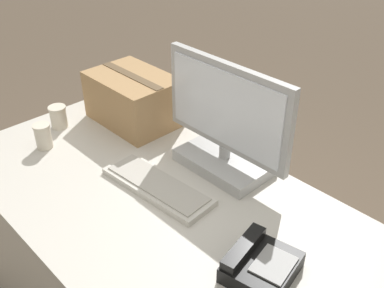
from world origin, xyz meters
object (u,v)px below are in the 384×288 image
at_px(keyboard, 158,186).
at_px(desk_phone, 260,265).
at_px(monitor, 226,129).
at_px(paper_cup_left, 58,117).
at_px(paper_cup_right, 43,136).
at_px(cardboard_box, 133,99).

xyz_separation_m(keyboard, desk_phone, (0.51, -0.04, 0.02)).
height_order(monitor, paper_cup_left, monitor).
xyz_separation_m(monitor, paper_cup_right, (-0.61, -0.44, -0.12)).
bearing_deg(keyboard, cardboard_box, 147.21).
bearing_deg(paper_cup_left, desk_phone, -0.34).
bearing_deg(cardboard_box, paper_cup_right, -100.59).
relative_size(monitor, keyboard, 1.24).
distance_m(keyboard, desk_phone, 0.51).
height_order(keyboard, paper_cup_left, paper_cup_left).
xyz_separation_m(paper_cup_right, cardboard_box, (0.08, 0.41, 0.06)).
distance_m(monitor, desk_phone, 0.56).
distance_m(desk_phone, paper_cup_right, 1.06).
distance_m(keyboard, paper_cup_left, 0.65).
distance_m(monitor, cardboard_box, 0.54).
relative_size(desk_phone, cardboard_box, 0.60).
height_order(desk_phone, cardboard_box, cardboard_box).
relative_size(keyboard, desk_phone, 1.95).
height_order(desk_phone, paper_cup_left, paper_cup_left).
relative_size(monitor, paper_cup_right, 5.22).
xyz_separation_m(paper_cup_left, cardboard_box, (0.19, 0.29, 0.06)).
height_order(paper_cup_left, paper_cup_right, paper_cup_right).
distance_m(keyboard, paper_cup_right, 0.57).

